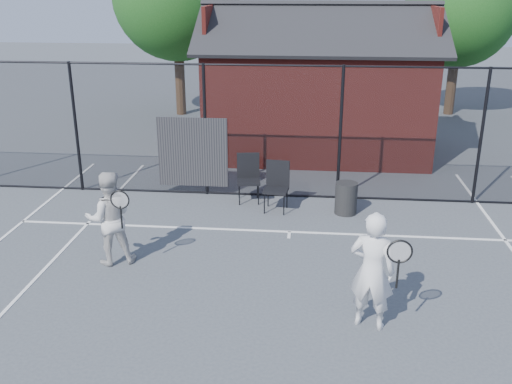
# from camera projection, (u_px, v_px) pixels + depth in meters

# --- Properties ---
(ground) EXTENTS (80.00, 80.00, 0.00)m
(ground) POSITION_uv_depth(u_px,v_px,m) (281.00, 314.00, 8.42)
(ground) COLOR #44484E
(ground) RESTS_ON ground
(court_lines) EXTENTS (11.02, 18.00, 0.01)m
(court_lines) POSITION_uv_depth(u_px,v_px,m) (275.00, 371.00, 7.18)
(court_lines) COLOR white
(court_lines) RESTS_ON ground
(fence) EXTENTS (22.04, 3.00, 3.00)m
(fence) POSITION_uv_depth(u_px,v_px,m) (281.00, 135.00, 12.62)
(fence) COLOR black
(fence) RESTS_ON ground
(clubhouse) EXTENTS (6.50, 4.36, 4.19)m
(clubhouse) POSITION_uv_depth(u_px,v_px,m) (317.00, 96.00, 16.24)
(clubhouse) COLOR maroon
(clubhouse) RESTS_ON ground
(tree_right) EXTENTS (3.97, 3.97, 5.70)m
(tree_right) POSITION_uv_depth(u_px,v_px,m) (460.00, 11.00, 20.21)
(tree_right) COLOR #312013
(tree_right) RESTS_ON ground
(player_front) EXTENTS (0.82, 0.65, 1.73)m
(player_front) POSITION_uv_depth(u_px,v_px,m) (372.00, 271.00, 7.87)
(player_front) COLOR white
(player_front) RESTS_ON ground
(player_back) EXTENTS (0.98, 0.88, 1.66)m
(player_back) POSITION_uv_depth(u_px,v_px,m) (109.00, 218.00, 9.73)
(player_back) COLOR silver
(player_back) RESTS_ON ground
(chair_left) EXTENTS (0.57, 0.59, 1.05)m
(chair_left) POSITION_uv_depth(u_px,v_px,m) (249.00, 179.00, 12.63)
(chair_left) COLOR black
(chair_left) RESTS_ON ground
(chair_right) EXTENTS (0.56, 0.58, 1.04)m
(chair_right) POSITION_uv_depth(u_px,v_px,m) (276.00, 188.00, 12.10)
(chair_right) COLOR black
(chair_right) RESTS_ON ground
(waste_bin) EXTENTS (0.49, 0.49, 0.68)m
(waste_bin) POSITION_uv_depth(u_px,v_px,m) (346.00, 198.00, 12.03)
(waste_bin) COLOR #262626
(waste_bin) RESTS_ON ground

